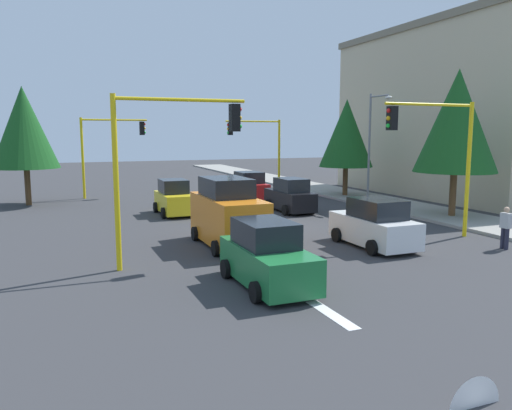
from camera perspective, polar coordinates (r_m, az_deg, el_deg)
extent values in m
plane|color=#353538|center=(25.19, 0.28, -2.28)|extent=(120.00, 120.00, 0.00)
cube|color=gray|center=(34.57, 13.38, 0.48)|extent=(80.00, 4.00, 0.15)
cube|color=silver|center=(13.21, 8.58, -12.19)|extent=(2.20, 0.36, 0.01)
cone|color=silver|center=(14.28, 5.90, -10.56)|extent=(0.01, 1.10, 1.10)
cone|color=silver|center=(9.83, 23.53, -20.31)|extent=(0.01, 1.10, 1.10)
cube|color=#C6B793|center=(40.57, 21.77, 9.39)|extent=(18.19, 9.00, 11.66)
cube|color=#776E58|center=(41.21, 22.25, 17.86)|extent=(18.49, 9.30, 0.50)
cylinder|color=yellow|center=(40.64, 2.64, 5.69)|extent=(0.18, 0.18, 5.62)
cylinder|color=yellow|center=(39.73, -0.33, 9.48)|extent=(0.12, 4.50, 0.12)
cube|color=black|center=(39.06, -2.94, 8.64)|extent=(0.36, 0.32, 0.96)
sphere|color=red|center=(39.01, -3.20, 9.08)|extent=(0.18, 0.18, 0.18)
sphere|color=yellow|center=(39.00, -3.19, 8.64)|extent=(0.18, 0.18, 0.18)
sphere|color=green|center=(39.00, -3.19, 8.20)|extent=(0.18, 0.18, 0.18)
cylinder|color=yellow|center=(23.95, 22.95, 3.64)|extent=(0.18, 0.18, 5.90)
cylinder|color=yellow|center=(22.39, 19.19, 10.73)|extent=(0.12, 4.50, 0.12)
cube|color=black|center=(21.18, 15.20, 9.49)|extent=(0.36, 0.32, 0.96)
sphere|color=red|center=(21.09, 14.83, 10.33)|extent=(0.18, 0.18, 0.18)
sphere|color=yellow|center=(21.08, 14.80, 9.51)|extent=(0.18, 0.18, 0.18)
sphere|color=green|center=(21.07, 14.77, 8.70)|extent=(0.18, 0.18, 0.18)
cylinder|color=yellow|center=(17.12, -15.60, 2.32)|extent=(0.18, 0.18, 5.84)
cylinder|color=yellow|center=(17.46, -8.45, 11.74)|extent=(0.12, 4.50, 0.12)
cube|color=black|center=(17.97, -2.45, 9.87)|extent=(0.36, 0.32, 0.96)
sphere|color=red|center=(18.04, -1.91, 10.82)|extent=(0.18, 0.18, 0.18)
sphere|color=yellow|center=(18.03, -1.90, 9.87)|extent=(0.18, 0.18, 0.18)
sphere|color=green|center=(18.03, -1.90, 8.91)|extent=(0.18, 0.18, 0.18)
cylinder|color=yellow|center=(37.02, -19.08, 5.02)|extent=(0.18, 0.18, 5.63)
cylinder|color=yellow|center=(37.17, -15.77, 9.28)|extent=(0.12, 4.50, 0.12)
cube|color=black|center=(37.42, -12.83, 8.49)|extent=(0.36, 0.32, 0.96)
sphere|color=red|center=(37.45, -12.57, 8.96)|extent=(0.18, 0.18, 0.18)
sphere|color=yellow|center=(37.45, -12.55, 8.50)|extent=(0.18, 0.18, 0.18)
sphere|color=green|center=(37.45, -12.54, 8.04)|extent=(0.18, 0.18, 0.18)
cylinder|color=slate|center=(32.72, 12.72, 6.11)|extent=(0.14, 0.14, 7.00)
cylinder|color=slate|center=(32.04, 13.85, 11.94)|extent=(1.80, 0.10, 0.10)
ellipsoid|color=silver|center=(31.31, 14.81, 11.72)|extent=(0.56, 0.28, 0.20)
cylinder|color=brown|center=(35.13, -24.50, 2.07)|extent=(0.36, 0.36, 2.56)
cone|color=#19511E|center=(34.98, -24.86, 8.00)|extent=(4.09, 4.09, 5.12)
cylinder|color=brown|center=(36.65, 10.10, 2.76)|extent=(0.36, 0.36, 2.38)
cone|color=#19511E|center=(36.49, 10.23, 8.03)|extent=(3.80, 3.80, 4.75)
cylinder|color=brown|center=(29.03, 21.44, 1.24)|extent=(0.36, 0.36, 2.70)
cone|color=#19511E|center=(28.86, 21.85, 8.86)|extent=(4.33, 4.33, 5.41)
cube|color=orange|center=(20.43, -3.17, -1.66)|extent=(4.80, 1.90, 1.85)
cube|color=black|center=(20.47, -3.42, 2.05)|extent=(2.50, 1.67, 0.76)
cylinder|color=black|center=(19.57, 1.06, -4.45)|extent=(0.60, 0.20, 0.60)
cylinder|color=black|center=(18.89, -4.61, -4.94)|extent=(0.60, 0.20, 0.60)
cylinder|color=black|center=(22.28, -1.93, -2.89)|extent=(0.60, 0.20, 0.60)
cylinder|color=black|center=(21.69, -6.95, -3.25)|extent=(0.60, 0.20, 0.60)
cube|color=black|center=(29.48, 3.84, 0.59)|extent=(3.96, 1.60, 1.05)
cube|color=black|center=(29.20, 4.03, 2.31)|extent=(2.06, 1.41, 0.76)
cylinder|color=black|center=(30.29, 1.36, 0.07)|extent=(0.60, 0.20, 0.60)
cylinder|color=black|center=(31.00, 4.28, 0.24)|extent=(0.60, 0.20, 0.60)
cylinder|color=black|center=(28.07, 3.34, -0.59)|extent=(0.60, 0.20, 0.60)
cylinder|color=black|center=(28.84, 6.43, -0.39)|extent=(0.60, 0.20, 0.60)
cube|color=white|center=(20.93, 13.19, -2.75)|extent=(4.14, 1.76, 1.05)
cube|color=black|center=(20.61, 13.60, -0.37)|extent=(2.15, 1.55, 0.76)
cylinder|color=black|center=(21.55, 9.14, -3.37)|extent=(0.60, 0.20, 0.60)
cylinder|color=black|center=(22.56, 13.25, -2.97)|extent=(0.60, 0.20, 0.60)
cylinder|color=black|center=(19.45, 13.05, -4.74)|extent=(0.60, 0.20, 0.60)
cylinder|color=black|center=(20.56, 17.36, -4.21)|extent=(0.60, 0.20, 0.60)
cube|color=yellow|center=(28.69, -9.25, 0.29)|extent=(3.62, 1.60, 1.05)
cube|color=black|center=(28.76, -9.37, 2.13)|extent=(1.88, 1.41, 0.76)
cylinder|color=black|center=(27.87, -6.99, -0.70)|extent=(0.60, 0.20, 0.60)
cylinder|color=black|center=(27.49, -10.46, -0.90)|extent=(0.60, 0.20, 0.60)
cylinder|color=black|center=(30.02, -8.10, -0.08)|extent=(0.60, 0.20, 0.60)
cylinder|color=black|center=(29.66, -11.33, -0.26)|extent=(0.60, 0.20, 0.60)
cube|color=#1E7238|center=(15.16, 1.34, -6.69)|extent=(4.12, 1.68, 1.05)
cube|color=black|center=(15.14, 1.04, -3.19)|extent=(2.14, 1.48, 0.76)
cylinder|color=black|center=(14.55, 6.66, -8.99)|extent=(0.60, 0.20, 0.60)
cylinder|color=black|center=(13.81, -0.04, -9.88)|extent=(0.60, 0.20, 0.60)
cylinder|color=black|center=(16.74, 2.46, -6.64)|extent=(0.60, 0.20, 0.60)
cylinder|color=black|center=(16.11, -3.45, -7.25)|extent=(0.60, 0.20, 0.60)
cube|color=red|center=(34.25, -0.89, 1.67)|extent=(3.72, 1.75, 1.05)
cube|color=black|center=(33.98, -0.78, 3.16)|extent=(1.94, 1.54, 0.76)
cylinder|color=black|center=(35.05, -3.00, 1.17)|extent=(0.60, 0.20, 0.60)
cylinder|color=black|center=(35.70, -0.15, 1.31)|extent=(0.60, 0.20, 0.60)
cylinder|color=black|center=(32.90, -1.69, 0.72)|extent=(0.60, 0.20, 0.60)
cylinder|color=black|center=(33.58, 1.31, 0.87)|extent=(0.60, 0.20, 0.60)
cylinder|color=#262638|center=(22.20, 26.59, -3.48)|extent=(0.16, 0.16, 0.85)
cylinder|color=#262638|center=(22.33, 26.21, -3.39)|extent=(0.16, 0.16, 0.85)
cube|color=#B2B2B2|center=(22.14, 26.52, -1.60)|extent=(0.40, 0.24, 0.60)
sphere|color=tan|center=(22.08, 26.59, -0.47)|extent=(0.22, 0.22, 0.22)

